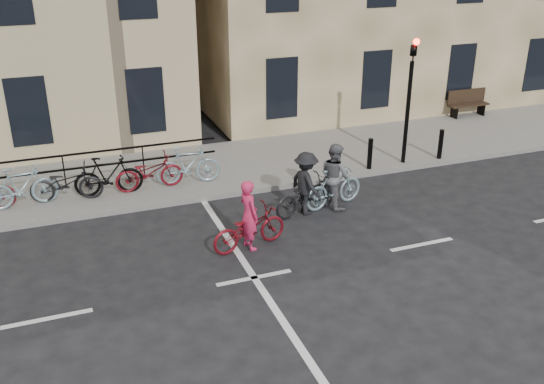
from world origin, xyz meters
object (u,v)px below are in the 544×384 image
object	(u,v)px
bench	(467,102)
cyclist_pink	(249,225)
cyclist_dark	(306,190)
cyclist_grey	(334,182)
traffic_light	(410,86)

from	to	relation	value
bench	cyclist_pink	size ratio (longest dim) A/B	0.84
cyclist_dark	cyclist_grey	bearing A→B (deg)	-96.30
cyclist_pink	cyclist_grey	bearing A→B (deg)	-76.57
bench	cyclist_pink	world-z (taller)	cyclist_pink
traffic_light	cyclist_grey	world-z (taller)	traffic_light
cyclist_grey	cyclist_dark	world-z (taller)	cyclist_grey
traffic_light	cyclist_grey	distance (m)	4.04
traffic_light	cyclist_pink	size ratio (longest dim) A/B	2.06
bench	traffic_light	bearing A→B (deg)	-144.75
traffic_light	cyclist_pink	distance (m)	6.90
traffic_light	cyclist_dark	size ratio (longest dim) A/B	2.05
cyclist_grey	cyclist_dark	size ratio (longest dim) A/B	0.95
traffic_light	cyclist_pink	world-z (taller)	traffic_light
bench	cyclist_grey	bearing A→B (deg)	-147.03
traffic_light	cyclist_pink	bearing A→B (deg)	-152.35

